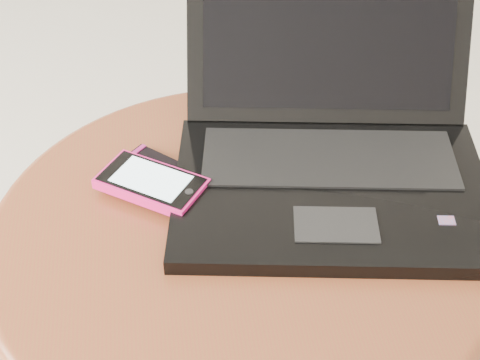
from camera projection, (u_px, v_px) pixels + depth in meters
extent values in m
cylinder|color=brown|center=(240.00, 350.00, 0.95)|extent=(0.09, 0.09, 0.39)
cylinder|color=brown|center=(241.00, 233.00, 0.82)|extent=(0.53, 0.53, 0.03)
torus|color=brown|center=(241.00, 233.00, 0.82)|extent=(0.56, 0.56, 0.03)
cube|color=black|center=(331.00, 192.00, 0.83)|extent=(0.39, 0.30, 0.02)
cube|color=black|center=(329.00, 158.00, 0.87)|extent=(0.31, 0.15, 0.00)
cube|color=black|center=(336.00, 225.00, 0.78)|extent=(0.10, 0.07, 0.00)
cube|color=red|center=(447.00, 220.00, 0.78)|extent=(0.02, 0.02, 0.00)
cube|color=black|center=(328.00, 34.00, 0.90)|extent=(0.36, 0.16, 0.20)
cube|color=black|center=(329.00, 34.00, 0.89)|extent=(0.31, 0.13, 0.16)
cube|color=black|center=(162.00, 178.00, 0.86)|extent=(0.13, 0.13, 0.01)
cube|color=#9F1C67|center=(128.00, 158.00, 0.88)|extent=(0.05, 0.05, 0.00)
cube|color=#EE1976|center=(152.00, 184.00, 0.83)|extent=(0.13, 0.12, 0.01)
cube|color=black|center=(151.00, 179.00, 0.83)|extent=(0.13, 0.11, 0.00)
cube|color=silver|center=(151.00, 178.00, 0.83)|extent=(0.10, 0.09, 0.00)
cylinder|color=black|center=(189.00, 192.00, 0.81)|extent=(0.01, 0.01, 0.00)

